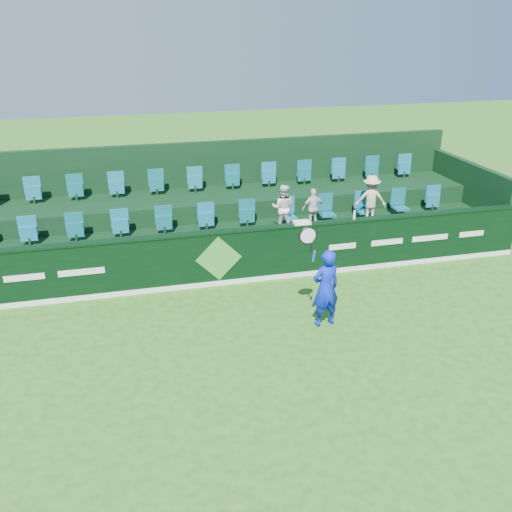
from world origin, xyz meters
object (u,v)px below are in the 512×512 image
object	(u,v)px
spectator_left	(283,208)
towel	(302,222)
tennis_player	(325,287)
drinks_bottle	(354,215)
spectator_middle	(313,208)
spectator_right	(371,199)

from	to	relation	value
spectator_left	towel	xyz separation A→B (m)	(0.13, -1.12, -0.03)
tennis_player	drinks_bottle	distance (m)	3.02
spectator_middle	drinks_bottle	world-z (taller)	spectator_middle
tennis_player	spectator_middle	xyz separation A→B (m)	(0.98, 3.58, 0.47)
spectator_right	towel	xyz separation A→B (m)	(-2.30, -1.12, -0.07)
spectator_right	spectator_left	bearing A→B (deg)	17.01
spectator_right	towel	size ratio (longest dim) A/B	3.21
drinks_bottle	tennis_player	bearing A→B (deg)	-123.72
tennis_player	spectator_right	size ratio (longest dim) A/B	1.76
tennis_player	spectator_left	world-z (taller)	tennis_player
spectator_left	spectator_middle	xyz separation A→B (m)	(0.82, 0.00, -0.08)
spectator_left	towel	size ratio (longest dim) A/B	3.00
tennis_player	spectator_left	distance (m)	3.62
tennis_player	spectator_middle	size ratio (longest dim) A/B	2.17
spectator_middle	spectator_right	world-z (taller)	spectator_right
spectator_left	tennis_player	bearing A→B (deg)	111.26
tennis_player	spectator_right	world-z (taller)	tennis_player
spectator_left	drinks_bottle	bearing A→B (deg)	166.73
tennis_player	spectator_middle	distance (m)	3.74
towel	drinks_bottle	size ratio (longest dim) A/B	1.90
spectator_left	spectator_right	bearing A→B (deg)	-156.27
spectator_right	drinks_bottle	bearing A→B (deg)	66.81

